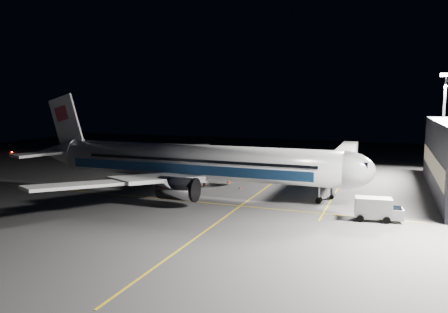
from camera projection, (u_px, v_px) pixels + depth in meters
name	position (u px, v px, depth m)	size (l,w,h in m)	color
ground	(195.00, 193.00, 73.16)	(200.00, 200.00, 0.00)	#4C4C4F
guide_line_main	(252.00, 197.00, 69.64)	(0.25, 80.00, 0.01)	gold
guide_line_cross	(179.00, 200.00, 67.60)	(70.00, 0.25, 0.01)	gold
guide_line_side	(337.00, 191.00, 74.68)	(0.25, 40.00, 0.01)	gold
airliner	(189.00, 162.00, 72.85)	(61.48, 54.22, 16.64)	silver
jet_bridge	(342.00, 158.00, 81.54)	(3.60, 34.40, 6.30)	#B2B2B7
floodlight_mast_north	(444.00, 115.00, 87.07)	(2.40, 0.68, 20.70)	#59595E
service_truck	(378.00, 209.00, 56.18)	(6.14, 3.13, 3.02)	silver
baggage_tug	(205.00, 174.00, 86.26)	(2.78, 2.34, 1.84)	black
safety_cone_a	(240.00, 187.00, 76.05)	(0.37, 0.37, 0.55)	#FF3F0A
safety_cone_b	(228.00, 181.00, 81.56)	(0.45, 0.45, 0.68)	#FF3F0A
safety_cone_c	(204.00, 184.00, 78.97)	(0.36, 0.36, 0.54)	#FF3F0A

